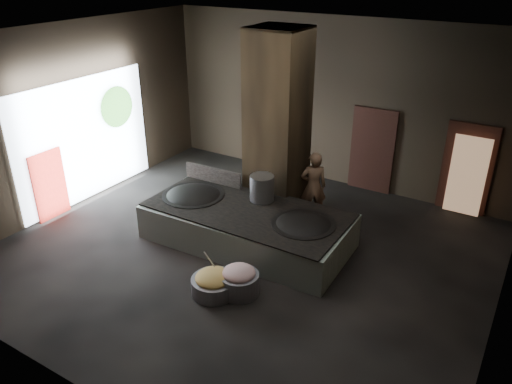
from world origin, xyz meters
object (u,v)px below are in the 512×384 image
Objects in this scene: meat_basin at (239,283)px; hearth_platform at (247,226)px; wok_right at (303,227)px; cook at (313,186)px; veg_basin at (214,286)px; wok_left at (193,198)px; stock_pot at (262,188)px.

hearth_platform is at bearing 117.54° from meat_basin.
cook reaches higher than wok_right.
wok_right is 1.86m from meat_basin.
meat_basin is at bearing 32.16° from veg_basin.
wok_right is (2.80, 0.10, 0.00)m from wok_left.
hearth_platform reaches higher than meat_basin.
hearth_platform is at bearing 31.67° from cook.
hearth_platform reaches higher than veg_basin.
wok_left reaches higher than wok_right.
cook is at bearing 59.12° from stock_pot.
wok_left is 2.74m from veg_basin.
hearth_platform is 3.41× the size of wok_right.
cook is at bearing 108.86° from wok_right.
wok_right is 0.77× the size of cook.
wok_left is at bearing -179.80° from hearth_platform.
wok_right is 1.73× the size of meat_basin.
stock_pot is 0.77× the size of meat_basin.
wok_right is at bearing 74.22° from cook.
wok_right is 1.80m from cook.
hearth_platform is 1.49m from wok_left.
wok_right reaches higher than meat_basin.
cook reaches higher than wok_left.
wok_left is 2.42× the size of stock_pot.
hearth_platform is at bearing 1.97° from wok_left.
meat_basin is (2.32, -1.62, -0.54)m from wok_left.
cook is (0.77, 1.75, 0.47)m from hearth_platform.
wok_right is at bearing 74.35° from meat_basin.
wok_right reaches higher than hearth_platform.
veg_basin is (0.41, -2.47, -0.97)m from stock_pot.
meat_basin is (0.82, -2.22, -0.92)m from stock_pot.
wok_right is (1.35, 0.05, 0.36)m from hearth_platform.
stock_pot is at bearing 24.48° from cook.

